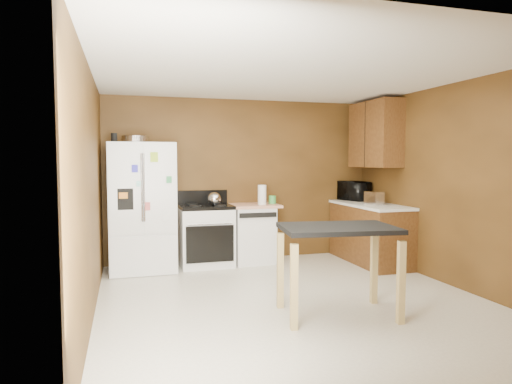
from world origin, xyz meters
name	(u,v)px	position (x,y,z in m)	size (l,w,h in m)	color
floor	(292,300)	(0.00, 0.00, 0.00)	(4.50, 4.50, 0.00)	silver
ceiling	(294,73)	(0.00, 0.00, 2.50)	(4.50, 4.50, 0.00)	white
wall_back	(242,180)	(0.00, 2.25, 1.25)	(4.20, 4.20, 0.00)	brown
wall_front	(421,210)	(0.00, -2.25, 1.25)	(4.20, 4.20, 0.00)	brown
wall_left	(91,192)	(-2.10, 0.00, 1.25)	(4.50, 4.50, 0.00)	brown
wall_right	(454,185)	(2.10, 0.00, 1.25)	(4.50, 4.50, 0.00)	brown
roasting_pan	(136,139)	(-1.62, 1.92, 1.85)	(0.38, 0.38, 0.09)	silver
pen_cup	(114,138)	(-1.90, 1.78, 1.86)	(0.08, 0.08, 0.12)	black
kettle	(214,199)	(-0.54, 1.79, 1.00)	(0.20, 0.20, 0.20)	silver
paper_towel	(262,195)	(0.21, 1.87, 1.04)	(0.13, 0.13, 0.30)	white
green_canister	(272,200)	(0.40, 1.97, 0.95)	(0.11, 0.11, 0.12)	green
toaster	(374,198)	(1.77, 1.28, 1.00)	(0.16, 0.27, 0.19)	silver
microwave	(354,192)	(1.84, 2.02, 1.04)	(0.51, 0.35, 0.28)	black
refrigerator	(142,207)	(-1.55, 1.86, 0.90)	(0.90, 0.80, 1.80)	white
gas_range	(206,235)	(-0.64, 1.92, 0.46)	(0.76, 0.68, 1.10)	white
dishwasher	(252,233)	(0.08, 1.95, 0.45)	(0.78, 0.63, 0.89)	white
right_cabinets	(371,203)	(1.84, 1.48, 0.91)	(0.63, 1.58, 2.45)	brown
island	(338,241)	(0.25, -0.60, 0.76)	(1.20, 0.89, 0.91)	black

